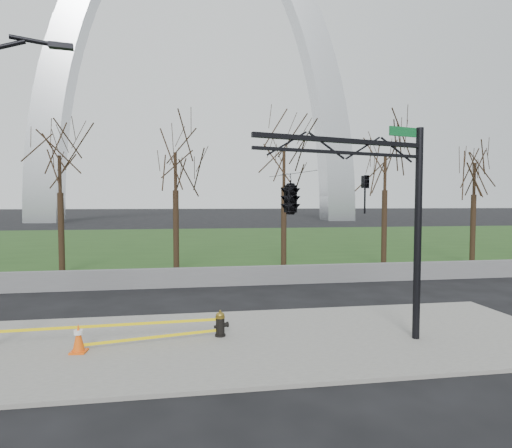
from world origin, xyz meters
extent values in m
plane|color=black|center=(0.00, 0.00, 0.00)|extent=(500.00, 500.00, 0.00)
cube|color=slate|center=(0.00, 0.00, 0.05)|extent=(18.00, 6.00, 0.10)
cube|color=#203F17|center=(0.00, 30.00, 0.03)|extent=(120.00, 40.00, 0.06)
cube|color=#59595B|center=(0.00, 8.00, 0.45)|extent=(60.00, 0.30, 0.90)
cylinder|color=black|center=(-0.89, 0.39, 0.13)|extent=(0.30, 0.30, 0.05)
cylinder|color=black|center=(-0.89, 0.39, 0.37)|extent=(0.23, 0.23, 0.54)
cylinder|color=black|center=(-0.71, 0.44, 0.41)|extent=(0.21, 0.18, 0.14)
cylinder|color=black|center=(-1.02, 0.36, 0.39)|extent=(0.11, 0.11, 0.09)
cylinder|color=brown|center=(-0.89, 0.39, 0.65)|extent=(0.27, 0.27, 0.05)
ellipsoid|color=brown|center=(-0.89, 0.39, 0.71)|extent=(0.25, 0.25, 0.19)
cylinder|color=brown|center=(-0.89, 0.39, 0.82)|extent=(0.05, 0.05, 0.07)
cube|color=#EE530C|center=(-4.57, -0.33, 0.12)|extent=(0.42, 0.42, 0.04)
cone|color=#EE530C|center=(-4.57, -0.33, 0.49)|extent=(0.30, 0.30, 0.70)
cylinder|color=white|center=(-4.57, -0.33, 0.62)|extent=(0.22, 0.22, 0.11)
cylinder|color=black|center=(-5.63, 0.35, 8.10)|extent=(1.21, 0.30, 0.22)
cube|color=black|center=(-5.04, 0.44, 8.05)|extent=(0.63, 0.31, 0.14)
cylinder|color=black|center=(4.56, -0.66, 3.00)|extent=(0.20, 0.20, 6.00)
cube|color=black|center=(2.13, -1.25, 5.50)|extent=(4.89, 1.29, 0.12)
cube|color=black|center=(2.13, -1.25, 5.20)|extent=(4.88, 1.25, 0.08)
cube|color=#0C5926|center=(3.98, -0.80, 5.85)|extent=(0.88, 0.25, 0.25)
imported|color=black|center=(2.81, -1.09, 4.15)|extent=(0.21, 0.23, 1.00)
imported|color=black|center=(0.67, -1.60, 4.15)|extent=(1.10, 2.54, 1.00)
cube|color=yellow|center=(-3.96, 0.26, 0.59)|extent=(6.12, 0.26, 0.08)
cube|color=yellow|center=(-2.73, 0.03, 0.28)|extent=(3.68, 0.73, 0.08)
camera|label=1|loc=(-1.71, -11.29, 3.94)|focal=28.94mm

